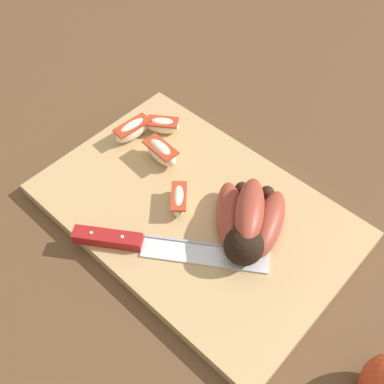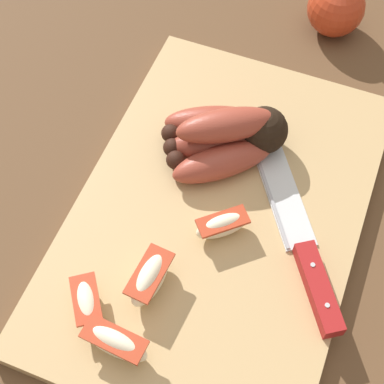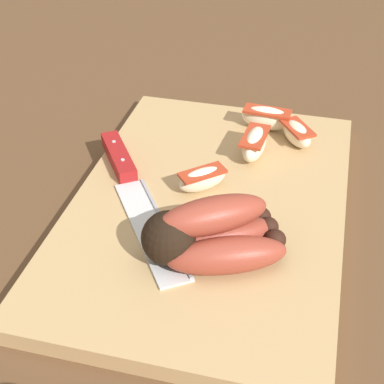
{
  "view_description": "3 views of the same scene",
  "coord_description": "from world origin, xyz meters",
  "px_view_note": "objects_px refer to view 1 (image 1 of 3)",
  "views": [
    {
      "loc": [
        0.29,
        -0.32,
        0.58
      ],
      "look_at": [
        -0.01,
        -0.0,
        0.04
      ],
      "focal_mm": 42.85,
      "sensor_mm": 36.0,
      "label": 1
    },
    {
      "loc": [
        -0.31,
        -0.11,
        0.62
      ],
      "look_at": [
        0.0,
        0.01,
        0.06
      ],
      "focal_mm": 57.18,
      "sensor_mm": 36.0,
      "label": 2
    },
    {
      "loc": [
        0.53,
        0.1,
        0.43
      ],
      "look_at": [
        0.03,
        -0.03,
        0.04
      ],
      "focal_mm": 54.62,
      "sensor_mm": 36.0,
      "label": 3
    }
  ],
  "objects_px": {
    "apple_wedge_near": "(133,130)",
    "apple_wedge_middle": "(161,152)",
    "apple_wedge_extra": "(163,125)",
    "chefs_knife": "(141,243)",
    "apple_wedge_far": "(179,199)",
    "banana_bunch": "(248,222)"
  },
  "relations": [
    {
      "from": "chefs_knife",
      "to": "apple_wedge_far",
      "type": "xyz_separation_m",
      "value": [
        -0.01,
        0.09,
        0.01
      ]
    },
    {
      "from": "banana_bunch",
      "to": "apple_wedge_middle",
      "type": "bearing_deg",
      "value": 175.38
    },
    {
      "from": "apple_wedge_middle",
      "to": "apple_wedge_extra",
      "type": "height_order",
      "value": "apple_wedge_middle"
    },
    {
      "from": "apple_wedge_far",
      "to": "banana_bunch",
      "type": "bearing_deg",
      "value": 16.94
    },
    {
      "from": "banana_bunch",
      "to": "apple_wedge_far",
      "type": "bearing_deg",
      "value": -163.06
    },
    {
      "from": "apple_wedge_near",
      "to": "chefs_knife",
      "type": "bearing_deg",
      "value": -39.82
    },
    {
      "from": "chefs_knife",
      "to": "apple_wedge_near",
      "type": "height_order",
      "value": "apple_wedge_near"
    },
    {
      "from": "apple_wedge_extra",
      "to": "apple_wedge_middle",
      "type": "bearing_deg",
      "value": -47.3
    },
    {
      "from": "chefs_knife",
      "to": "apple_wedge_near",
      "type": "relative_size",
      "value": 3.49
    },
    {
      "from": "chefs_knife",
      "to": "apple_wedge_middle",
      "type": "relative_size",
      "value": 3.67
    },
    {
      "from": "apple_wedge_near",
      "to": "apple_wedge_extra",
      "type": "relative_size",
      "value": 1.16
    },
    {
      "from": "chefs_knife",
      "to": "apple_wedge_middle",
      "type": "xyz_separation_m",
      "value": [
        -0.1,
        0.14,
        0.01
      ]
    },
    {
      "from": "apple_wedge_near",
      "to": "apple_wedge_far",
      "type": "height_order",
      "value": "apple_wedge_near"
    },
    {
      "from": "apple_wedge_near",
      "to": "apple_wedge_extra",
      "type": "distance_m",
      "value": 0.05
    },
    {
      "from": "banana_bunch",
      "to": "apple_wedge_near",
      "type": "relative_size",
      "value": 2.12
    },
    {
      "from": "apple_wedge_middle",
      "to": "apple_wedge_far",
      "type": "xyz_separation_m",
      "value": [
        0.09,
        -0.05,
        -0.0
      ]
    },
    {
      "from": "banana_bunch",
      "to": "chefs_knife",
      "type": "xyz_separation_m",
      "value": [
        -0.1,
        -0.12,
        -0.02
      ]
    },
    {
      "from": "apple_wedge_near",
      "to": "apple_wedge_middle",
      "type": "relative_size",
      "value": 1.05
    },
    {
      "from": "chefs_knife",
      "to": "apple_wedge_near",
      "type": "xyz_separation_m",
      "value": [
        -0.17,
        0.14,
        0.01
      ]
    },
    {
      "from": "chefs_knife",
      "to": "banana_bunch",
      "type": "bearing_deg",
      "value": 51.58
    },
    {
      "from": "apple_wedge_near",
      "to": "apple_wedge_middle",
      "type": "bearing_deg",
      "value": -4.08
    },
    {
      "from": "chefs_knife",
      "to": "apple_wedge_extra",
      "type": "xyz_separation_m",
      "value": [
        -0.14,
        0.19,
        0.01
      ]
    }
  ]
}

